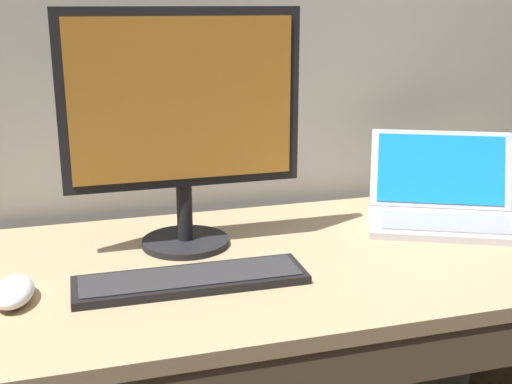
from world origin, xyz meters
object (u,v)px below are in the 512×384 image
Objects in this scene: computer_mouse at (13,292)px; external_monitor at (183,116)px; laptop_silver at (443,206)px; wired_keyboard at (191,280)px.

external_monitor is at bearing 33.40° from computer_mouse.
laptop_silver reaches higher than computer_mouse.
external_monitor is 1.15× the size of wired_keyboard.
wired_keyboard is at bearing -98.06° from external_monitor.
external_monitor reaches higher than laptop_silver.
computer_mouse is (-0.33, -0.18, -0.26)m from external_monitor.
external_monitor is at bearing 81.94° from wired_keyboard.
wired_keyboard is (-0.03, -0.19, -0.27)m from external_monitor.
laptop_silver reaches higher than wired_keyboard.
computer_mouse is at bearing -151.83° from external_monitor.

